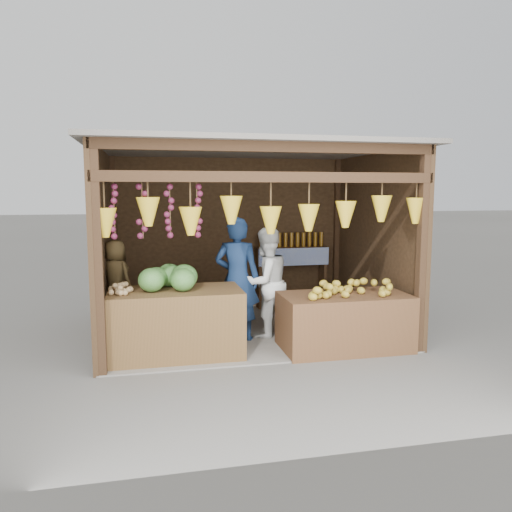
{
  "coord_description": "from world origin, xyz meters",
  "views": [
    {
      "loc": [
        -1.4,
        -7.02,
        2.04
      ],
      "look_at": [
        0.11,
        -0.1,
        1.12
      ],
      "focal_mm": 35.0,
      "sensor_mm": 36.0,
      "label": 1
    }
  ],
  "objects": [
    {
      "name": "back_shelf",
      "position": [
        1.05,
        1.28,
        0.87
      ],
      "size": [
        1.25,
        0.32,
        1.32
      ],
      "color": "#382314",
      "rests_on": "ground"
    },
    {
      "name": "counter_right",
      "position": [
        1.06,
        -1.11,
        0.36
      ],
      "size": [
        1.64,
        0.85,
        0.72
      ],
      "primitive_type": "cube",
      "color": "#4F301A",
      "rests_on": "ground"
    },
    {
      "name": "woman_standing",
      "position": [
        0.2,
        -0.33,
        0.77
      ],
      "size": [
        0.93,
        0.85,
        1.54
      ],
      "primitive_type": "imported",
      "rotation": [
        0.0,
        0.0,
        3.58
      ],
      "color": "silver",
      "rests_on": "ground"
    },
    {
      "name": "man_standing",
      "position": [
        -0.23,
        -0.43,
        0.85
      ],
      "size": [
        0.73,
        0.61,
        1.7
      ],
      "primitive_type": "imported",
      "rotation": [
        0.0,
        0.0,
        2.75
      ],
      "color": "#132648",
      "rests_on": "ground"
    },
    {
      "name": "melon_pile",
      "position": [
        -1.18,
        -0.9,
        1.0
      ],
      "size": [
        1.0,
        0.5,
        0.32
      ],
      "primitive_type": null,
      "color": "#164C14",
      "rests_on": "counter_left"
    },
    {
      "name": "counter_left",
      "position": [
        -1.09,
        -0.95,
        0.42
      ],
      "size": [
        1.61,
        0.85,
        0.84
      ],
      "primitive_type": "cube",
      "color": "#51391B",
      "rests_on": "ground"
    },
    {
      "name": "stall_structure",
      "position": [
        -0.03,
        -0.04,
        1.67
      ],
      "size": [
        4.3,
        3.3,
        2.66
      ],
      "color": "slate",
      "rests_on": "ground"
    },
    {
      "name": "mango_pile",
      "position": [
        1.12,
        -1.14,
        0.83
      ],
      "size": [
        1.4,
        0.64,
        0.22
      ],
      "primitive_type": null,
      "color": "orange",
      "rests_on": "counter_right"
    },
    {
      "name": "stool",
      "position": [
        -1.84,
        -0.03,
        0.17
      ],
      "size": [
        0.35,
        0.35,
        0.33
      ],
      "primitive_type": "cube",
      "color": "black",
      "rests_on": "ground"
    },
    {
      "name": "vendor_seated",
      "position": [
        -1.84,
        -0.03,
        0.86
      ],
      "size": [
        0.61,
        0.59,
        1.05
      ],
      "primitive_type": "imported",
      "rotation": [
        0.0,
        0.0,
        2.44
      ],
      "color": "#4F3C1F",
      "rests_on": "stool"
    },
    {
      "name": "tanfruit_pile",
      "position": [
        -1.74,
        -1.02,
        0.91
      ],
      "size": [
        0.34,
        0.4,
        0.13
      ],
      "primitive_type": null,
      "color": "olive",
      "rests_on": "counter_left"
    },
    {
      "name": "ground",
      "position": [
        0.0,
        0.0,
        0.0
      ],
      "size": [
        80.0,
        80.0,
        0.0
      ],
      "primitive_type": "plane",
      "color": "#514F49",
      "rests_on": "ground"
    }
  ]
}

